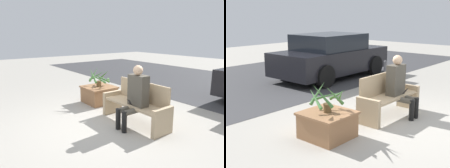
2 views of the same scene
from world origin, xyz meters
TOP-DOWN VIEW (x-y plane):
  - ground_plane at (0.00, 0.00)m, footprint 30.00×30.00m
  - bench at (0.29, 0.71)m, footprint 1.65×0.52m
  - person_seated at (0.44, 0.53)m, footprint 0.42×0.60m
  - planter_box at (-1.40, 0.86)m, footprint 0.81×0.82m
  - potted_plant at (-1.38, 0.86)m, footprint 0.69×0.72m

SIDE VIEW (x-z plane):
  - ground_plane at x=0.00m, z-range 0.00..0.00m
  - planter_box at x=-1.40m, z-range 0.02..0.48m
  - bench at x=0.29m, z-range -0.03..0.85m
  - person_seated at x=0.44m, z-range 0.05..1.33m
  - potted_plant at x=-1.38m, z-range 0.45..0.98m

